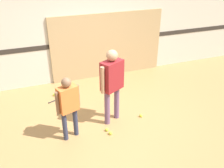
# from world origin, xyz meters

# --- Properties ---
(ground_plane) EXTENTS (16.00, 16.00, 0.00)m
(ground_plane) POSITION_xyz_m (0.00, 0.00, 0.00)
(ground_plane) COLOR #A87F4C
(wall_back) EXTENTS (16.00, 0.07, 3.20)m
(wall_back) POSITION_xyz_m (0.00, 2.27, 1.60)
(wall_back) COLOR beige
(wall_back) RESTS_ON ground_plane
(wall_panel) EXTENTS (3.15, 0.05, 1.77)m
(wall_panel) POSITION_xyz_m (0.71, 2.21, 0.89)
(wall_panel) COLOR tan
(wall_panel) RESTS_ON ground_plane
(person_instructor) EXTENTS (0.54, 0.41, 1.57)m
(person_instructor) POSITION_xyz_m (0.02, 0.08, 0.97)
(person_instructor) COLOR #6B4C70
(person_instructor) RESTS_ON ground_plane
(person_student_left) EXTENTS (0.46, 0.30, 1.26)m
(person_student_left) POSITION_xyz_m (-0.90, -0.15, 0.78)
(person_student_left) COLOR #2D334C
(person_student_left) RESTS_ON ground_plane
(racket_spare_on_floor) EXTENTS (0.53, 0.37, 0.03)m
(racket_spare_on_floor) POSITION_xyz_m (-0.83, 1.34, 0.01)
(racket_spare_on_floor) COLOR blue
(racket_spare_on_floor) RESTS_ON ground_plane
(tennis_ball_near_instructor) EXTENTS (0.07, 0.07, 0.07)m
(tennis_ball_near_instructor) POSITION_xyz_m (-0.20, -0.23, 0.03)
(tennis_ball_near_instructor) COLOR #CCE038
(tennis_ball_near_instructor) RESTS_ON ground_plane
(tennis_ball_by_spare_racket) EXTENTS (0.07, 0.07, 0.07)m
(tennis_ball_by_spare_racket) POSITION_xyz_m (-0.96, 1.52, 0.03)
(tennis_ball_by_spare_racket) COLOR #CCE038
(tennis_ball_by_spare_racket) RESTS_ON ground_plane
(tennis_ball_stray_left) EXTENTS (0.07, 0.07, 0.07)m
(tennis_ball_stray_left) POSITION_xyz_m (-0.17, -0.36, 0.03)
(tennis_ball_stray_left) COLOR #CCE038
(tennis_ball_stray_left) RESTS_ON ground_plane
(tennis_ball_stray_right) EXTENTS (0.07, 0.07, 0.07)m
(tennis_ball_stray_right) POSITION_xyz_m (0.65, -0.03, 0.03)
(tennis_ball_stray_right) COLOR #CCE038
(tennis_ball_stray_right) RESTS_ON ground_plane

